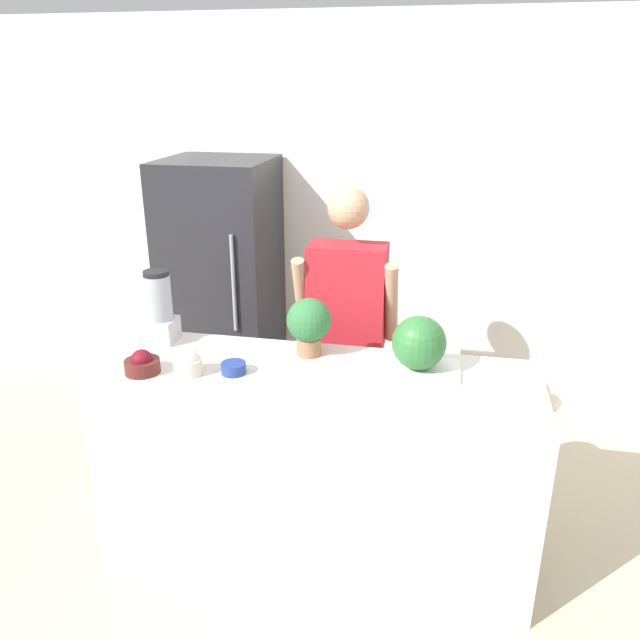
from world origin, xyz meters
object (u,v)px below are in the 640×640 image
Objects in this scene: watermelon at (419,343)px; bowl_small_blue at (234,368)px; refrigerator at (223,290)px; person at (346,335)px; bowl_cream at (187,363)px; potted_plant at (309,323)px; blender at (159,309)px; bowl_cherries at (142,364)px.

watermelon reaches higher than bowl_small_blue.
person is (0.94, -0.61, 0.00)m from refrigerator.
refrigerator is 1.45m from bowl_cream.
refrigerator reaches higher than person.
potted_plant is (-0.53, 0.07, 0.02)m from watermelon.
bowl_small_blue is at bearing -137.31° from potted_plant.
bowl_cherries is at bearing -78.93° from blender.
potted_plant is at bearing 42.69° from bowl_small_blue.
blender is 1.31× the size of potted_plant.
potted_plant is (0.29, 0.27, 0.14)m from bowl_small_blue.
bowl_cream is (-1.02, -0.25, -0.08)m from watermelon.
bowl_cream is at bearing -127.16° from person.
watermelon is at bearing -3.80° from blender.
person reaches higher than blender.
potted_plant is at bearing 26.27° from bowl_cherries.
bowl_small_blue is 0.31× the size of blender.
blender is (-0.88, -0.46, 0.26)m from person.
bowl_small_blue is at bearing 10.57° from bowl_cherries.
potted_plant reaches higher than bowl_cream.
bowl_small_blue is 0.42m from potted_plant.
refrigerator is 6.09× the size of potted_plant.
bowl_cherries is at bearing -169.43° from bowl_small_blue.
blender is (-0.07, 0.36, 0.13)m from bowl_cherries.
person reaches higher than watermelon.
watermelon is at bearing -8.06° from potted_plant.
person is at bearing 77.02° from potted_plant.
watermelon is 1.26m from bowl_cherries.
watermelon is at bearing -40.37° from refrigerator.
blender is (0.06, -1.07, 0.26)m from refrigerator.
bowl_cherries is (-1.23, -0.27, -0.10)m from watermelon.
bowl_cream is (-0.60, -0.79, 0.14)m from person.
refrigerator is 1.10m from blender.
bowl_small_blue is at bearing -166.58° from watermelon.
watermelon reaches higher than bowl_cherries.
blender is (-1.30, 0.09, 0.04)m from watermelon.
person is at bearing 127.60° from watermelon.
bowl_cream is at bearing -49.96° from blender.
blender reaches higher than potted_plant.
bowl_small_blue is (0.54, -1.35, 0.11)m from refrigerator.
potted_plant reaches higher than watermelon.
bowl_small_blue is at bearing -30.44° from blender.
bowl_cream is 0.60m from potted_plant.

